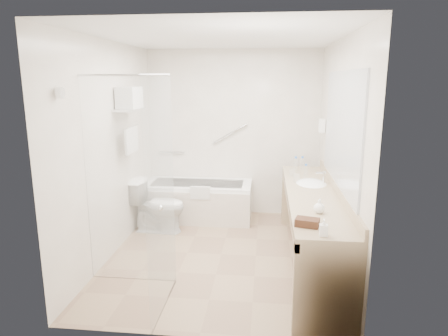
# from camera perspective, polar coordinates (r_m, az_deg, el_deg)

# --- Properties ---
(floor) EXTENTS (3.20, 3.20, 0.00)m
(floor) POSITION_cam_1_polar(r_m,az_deg,el_deg) (4.92, -0.38, -12.21)
(floor) COLOR #997C5E
(floor) RESTS_ON ground
(ceiling) EXTENTS (2.60, 3.20, 0.10)m
(ceiling) POSITION_cam_1_polar(r_m,az_deg,el_deg) (4.49, -0.43, 18.16)
(ceiling) COLOR silver
(ceiling) RESTS_ON wall_back
(wall_back) EXTENTS (2.60, 0.10, 2.50)m
(wall_back) POSITION_cam_1_polar(r_m,az_deg,el_deg) (6.11, 1.31, 4.93)
(wall_back) COLOR silver
(wall_back) RESTS_ON ground
(wall_front) EXTENTS (2.60, 0.10, 2.50)m
(wall_front) POSITION_cam_1_polar(r_m,az_deg,el_deg) (3.00, -3.90, -3.20)
(wall_front) COLOR silver
(wall_front) RESTS_ON ground
(wall_left) EXTENTS (0.10, 3.20, 2.50)m
(wall_left) POSITION_cam_1_polar(r_m,az_deg,el_deg) (4.86, -15.82, 2.47)
(wall_left) COLOR silver
(wall_left) RESTS_ON ground
(wall_right) EXTENTS (0.10, 3.20, 2.50)m
(wall_right) POSITION_cam_1_polar(r_m,az_deg,el_deg) (4.58, 15.98, 1.86)
(wall_right) COLOR silver
(wall_right) RESTS_ON ground
(bathtub) EXTENTS (1.60, 0.73, 0.59)m
(bathtub) POSITION_cam_1_polar(r_m,az_deg,el_deg) (6.04, -3.77, -4.68)
(bathtub) COLOR white
(bathtub) RESTS_ON floor
(grab_bar_short) EXTENTS (0.40, 0.03, 0.03)m
(grab_bar_short) POSITION_cam_1_polar(r_m,az_deg,el_deg) (6.27, -7.42, 2.25)
(grab_bar_short) COLOR silver
(grab_bar_short) RESTS_ON wall_back
(grab_bar_long) EXTENTS (0.53, 0.03, 0.33)m
(grab_bar_long) POSITION_cam_1_polar(r_m,az_deg,el_deg) (6.08, 0.81, 4.89)
(grab_bar_long) COLOR silver
(grab_bar_long) RESTS_ON wall_back
(shower_enclosure) EXTENTS (0.96, 0.91, 2.11)m
(shower_enclosure) POSITION_cam_1_polar(r_m,az_deg,el_deg) (3.83, -11.45, -2.80)
(shower_enclosure) COLOR silver
(shower_enclosure) RESTS_ON floor
(towel_shelf) EXTENTS (0.24, 0.55, 0.81)m
(towel_shelf) POSITION_cam_1_polar(r_m,az_deg,el_deg) (5.08, -13.32, 8.75)
(towel_shelf) COLOR silver
(towel_shelf) RESTS_ON wall_left
(vanity_counter) EXTENTS (0.55, 2.70, 0.95)m
(vanity_counter) POSITION_cam_1_polar(r_m,az_deg,el_deg) (4.55, 12.39, -5.96)
(vanity_counter) COLOR tan
(vanity_counter) RESTS_ON floor
(sink) EXTENTS (0.40, 0.52, 0.14)m
(sink) POSITION_cam_1_polar(r_m,az_deg,el_deg) (4.88, 12.36, -2.48)
(sink) COLOR white
(sink) RESTS_ON vanity_counter
(faucet) EXTENTS (0.03, 0.03, 0.14)m
(faucet) POSITION_cam_1_polar(r_m,az_deg,el_deg) (4.87, 14.11, -1.26)
(faucet) COLOR silver
(faucet) RESTS_ON vanity_counter
(mirror) EXTENTS (0.02, 2.00, 1.20)m
(mirror) POSITION_cam_1_polar(r_m,az_deg,el_deg) (4.39, 16.41, 5.35)
(mirror) COLOR #B6BCC3
(mirror) RESTS_ON wall_right
(hairdryer_unit) EXTENTS (0.08, 0.10, 0.18)m
(hairdryer_unit) POSITION_cam_1_polar(r_m,az_deg,el_deg) (5.57, 13.81, 5.90)
(hairdryer_unit) COLOR white
(hairdryer_unit) RESTS_ON wall_right
(toilet) EXTENTS (0.76, 0.45, 0.72)m
(toilet) POSITION_cam_1_polar(r_m,az_deg,el_deg) (5.58, -9.38, -5.37)
(toilet) COLOR white
(toilet) RESTS_ON floor
(amenity_basket) EXTENTS (0.22, 0.18, 0.07)m
(amenity_basket) POSITION_cam_1_polar(r_m,az_deg,el_deg) (3.47, 11.81, -7.60)
(amenity_basket) COLOR #422317
(amenity_basket) RESTS_ON vanity_counter
(soap_bottle_a) EXTENTS (0.07, 0.14, 0.06)m
(soap_bottle_a) POSITION_cam_1_polar(r_m,az_deg,el_deg) (3.29, 14.01, -8.84)
(soap_bottle_a) COLOR white
(soap_bottle_a) RESTS_ON vanity_counter
(soap_bottle_b) EXTENTS (0.12, 0.15, 0.10)m
(soap_bottle_b) POSITION_cam_1_polar(r_m,az_deg,el_deg) (3.81, 13.45, -5.53)
(soap_bottle_b) COLOR white
(soap_bottle_b) RESTS_ON vanity_counter
(water_bottle_left) EXTENTS (0.06, 0.06, 0.19)m
(water_bottle_left) POSITION_cam_1_polar(r_m,az_deg,el_deg) (5.52, 11.12, 0.58)
(water_bottle_left) COLOR silver
(water_bottle_left) RESTS_ON vanity_counter
(water_bottle_mid) EXTENTS (0.05, 0.05, 0.17)m
(water_bottle_mid) POSITION_cam_1_polar(r_m,az_deg,el_deg) (5.14, 11.60, -0.44)
(water_bottle_mid) COLOR silver
(water_bottle_mid) RESTS_ON vanity_counter
(water_bottle_right) EXTENTS (0.06, 0.06, 0.20)m
(water_bottle_right) POSITION_cam_1_polar(r_m,az_deg,el_deg) (5.46, 10.19, 0.51)
(water_bottle_right) COLOR silver
(water_bottle_right) RESTS_ON vanity_counter
(drinking_glass_near) EXTENTS (0.09, 0.09, 0.09)m
(drinking_glass_near) POSITION_cam_1_polar(r_m,az_deg,el_deg) (5.18, 9.69, -0.61)
(drinking_glass_near) COLOR silver
(drinking_glass_near) RESTS_ON vanity_counter
(drinking_glass_far) EXTENTS (0.09, 0.09, 0.10)m
(drinking_glass_far) POSITION_cam_1_polar(r_m,az_deg,el_deg) (4.88, 10.32, -1.45)
(drinking_glass_far) COLOR silver
(drinking_glass_far) RESTS_ON vanity_counter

